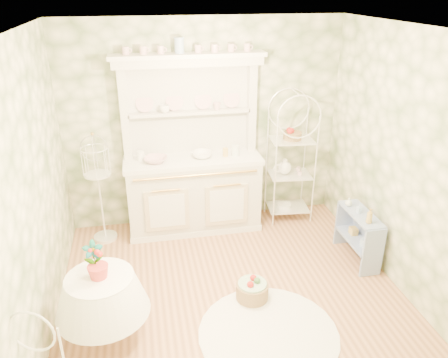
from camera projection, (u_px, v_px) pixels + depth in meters
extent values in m
plane|color=tan|center=(233.00, 296.00, 4.65)|extent=(3.60, 3.60, 0.00)
plane|color=white|center=(236.00, 30.00, 3.54)|extent=(3.60, 3.60, 0.00)
plane|color=#EEE5C8|center=(31.00, 198.00, 3.77)|extent=(3.60, 3.60, 0.00)
plane|color=#EEE5C8|center=(408.00, 166.00, 4.42)|extent=(3.60, 3.60, 0.00)
plane|color=#EEE5C8|center=(204.00, 125.00, 5.70)|extent=(3.60, 3.60, 0.00)
plane|color=#EEE5C8|center=(304.00, 310.00, 2.48)|extent=(3.60, 3.60, 0.00)
cube|color=silver|center=(192.00, 148.00, 5.50)|extent=(1.87, 0.61, 2.29)
cube|color=white|center=(291.00, 154.00, 5.84)|extent=(0.64, 0.48, 1.92)
cube|color=#8295C3|center=(358.00, 236.00, 5.17)|extent=(0.34, 0.74, 0.61)
cylinder|color=white|center=(104.00, 312.00, 3.95)|extent=(0.74, 0.74, 0.65)
cube|color=white|center=(100.00, 192.00, 5.42)|extent=(0.32, 0.32, 1.35)
cylinder|color=#94744C|center=(252.00, 291.00, 4.58)|extent=(0.37, 0.37, 0.19)
cylinder|color=white|center=(268.00, 333.00, 4.15)|extent=(1.76, 1.76, 0.01)
imported|color=white|center=(156.00, 162.00, 5.42)|extent=(0.34, 0.34, 0.07)
imported|color=white|center=(202.00, 157.00, 5.57)|extent=(0.33, 0.33, 0.08)
imported|color=white|center=(165.00, 110.00, 5.38)|extent=(0.16, 0.16, 0.10)
imported|color=white|center=(217.00, 107.00, 5.51)|extent=(0.11, 0.11, 0.09)
imported|color=#3F7238|center=(94.00, 262.00, 3.76)|extent=(0.19, 0.14, 0.33)
imported|color=tan|center=(369.00, 218.00, 4.81)|extent=(0.09, 0.09, 0.18)
imported|color=#99B6DD|center=(359.00, 210.00, 5.04)|extent=(0.06, 0.06, 0.11)
imported|color=silver|center=(349.00, 203.00, 5.20)|extent=(0.09, 0.09, 0.11)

